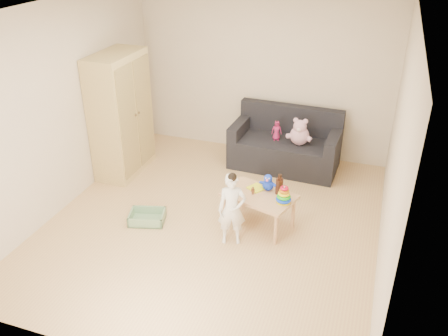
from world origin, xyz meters
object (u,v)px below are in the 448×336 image
at_px(wardrobe, 121,115).
at_px(play_table, 258,210).
at_px(toddler, 232,210).
at_px(sofa, 284,153).

xyz_separation_m(wardrobe, play_table, (2.29, -0.77, -0.67)).
bearing_deg(play_table, toddler, -115.72).
relative_size(sofa, toddler, 1.84).
bearing_deg(sofa, wardrobe, -156.23).
height_order(sofa, toddler, toddler).
bearing_deg(wardrobe, play_table, -18.65).
bearing_deg(sofa, play_table, -86.22).
bearing_deg(play_table, wardrobe, 161.35).
xyz_separation_m(play_table, toddler, (-0.21, -0.43, 0.21)).
xyz_separation_m(sofa, toddler, (-0.16, -2.08, 0.21)).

